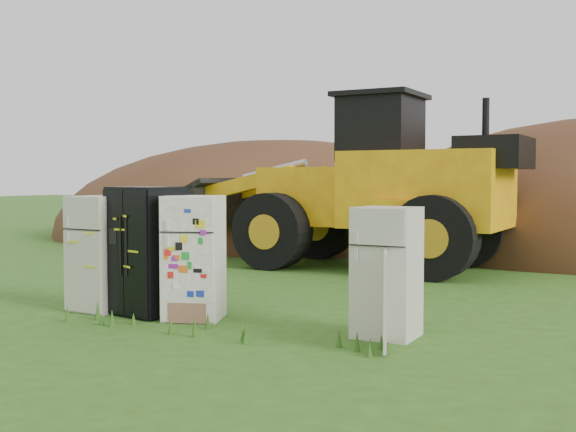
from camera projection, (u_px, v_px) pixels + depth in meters
name	position (u px, v px, depth m)	size (l,w,h in m)	color
ground	(232.00, 322.00, 10.33)	(120.00, 120.00, 0.00)	#305316
fridge_leftmost	(101.00, 253.00, 11.27)	(0.79, 0.76, 1.79)	silver
fridge_black_side	(147.00, 251.00, 10.93)	(1.01, 0.80, 1.94)	black
fridge_sticker	(194.00, 257.00, 10.56)	(0.81, 0.74, 1.81)	white
fridge_open_door	(387.00, 272.00, 9.35)	(0.77, 0.71, 1.69)	silver
wheel_loader	(340.00, 181.00, 16.90)	(8.24, 3.34, 3.99)	yellow
dirt_mound_left	(275.00, 237.00, 25.21)	(16.75, 12.56, 6.79)	#412415
dirt_mound_back	(476.00, 233.00, 27.19)	(15.79, 10.53, 5.17)	#412415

